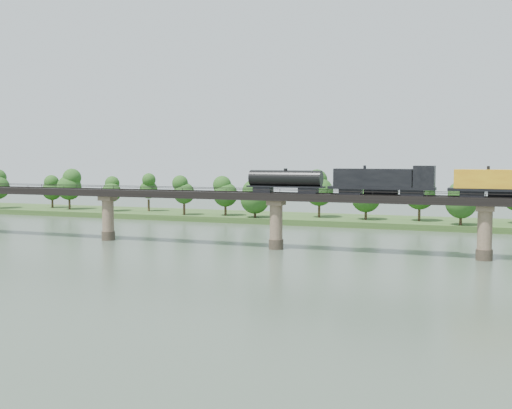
% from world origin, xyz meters
% --- Properties ---
extents(ground, '(400.00, 400.00, 0.00)m').
position_xyz_m(ground, '(0.00, 0.00, 0.00)').
color(ground, '#354436').
rests_on(ground, ground).
extents(far_bank, '(300.00, 24.00, 1.60)m').
position_xyz_m(far_bank, '(0.00, 85.00, 0.80)').
color(far_bank, '#2C4A1D').
rests_on(far_bank, ground).
extents(bridge, '(236.00, 30.00, 11.50)m').
position_xyz_m(bridge, '(0.00, 30.00, 5.46)').
color(bridge, '#473A2D').
rests_on(bridge, ground).
extents(bridge_superstructure, '(220.00, 4.90, 0.75)m').
position_xyz_m(bridge_superstructure, '(0.00, 30.00, 11.79)').
color(bridge_superstructure, black).
rests_on(bridge_superstructure, bridge).
extents(far_treeline, '(289.06, 17.54, 13.60)m').
position_xyz_m(far_treeline, '(-8.21, 80.52, 8.83)').
color(far_treeline, '#382619').
rests_on(far_treeline, far_bank).
extents(freight_train, '(82.04, 3.20, 5.65)m').
position_xyz_m(freight_train, '(36.26, 30.00, 14.20)').
color(freight_train, black).
rests_on(freight_train, bridge).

